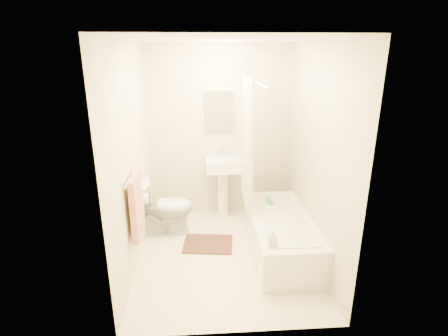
{
  "coord_description": "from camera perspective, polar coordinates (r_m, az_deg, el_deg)",
  "views": [
    {
      "loc": [
        -0.26,
        -3.57,
        2.29
      ],
      "look_at": [
        0.0,
        0.25,
        1.0
      ],
      "focal_mm": 28.0,
      "sensor_mm": 36.0,
      "label": 1
    }
  ],
  "objects": [
    {
      "name": "floor",
      "position": [
        4.25,
        0.23,
        -13.99
      ],
      "size": [
        2.4,
        2.4,
        0.0
      ],
      "primitive_type": "plane",
      "color": "beige",
      "rests_on": "ground"
    },
    {
      "name": "ceiling",
      "position": [
        3.58,
        0.29,
        20.38
      ],
      "size": [
        2.4,
        2.4,
        0.0
      ],
      "primitive_type": "plane",
      "color": "white",
      "rests_on": "ground"
    },
    {
      "name": "wall_back",
      "position": [
        4.9,
        -0.75,
        5.77
      ],
      "size": [
        2.0,
        0.02,
        2.4
      ],
      "primitive_type": "cube",
      "color": "beige",
      "rests_on": "ground"
    },
    {
      "name": "wall_left",
      "position": [
        3.81,
        -14.94,
        1.33
      ],
      "size": [
        0.02,
        2.4,
        2.4
      ],
      "primitive_type": "cube",
      "color": "beige",
      "rests_on": "ground"
    },
    {
      "name": "wall_right",
      "position": [
        3.94,
        14.94,
        1.91
      ],
      "size": [
        0.02,
        2.4,
        2.4
      ],
      "primitive_type": "cube",
      "color": "beige",
      "rests_on": "ground"
    },
    {
      "name": "mirror",
      "position": [
        4.82,
        -0.75,
        9.2
      ],
      "size": [
        0.4,
        0.03,
        0.55
      ],
      "primitive_type": "cube",
      "color": "white",
      "rests_on": "wall_back"
    },
    {
      "name": "curtain_rod",
      "position": [
        3.72,
        4.92,
        14.09
      ],
      "size": [
        0.03,
        1.7,
        0.03
      ],
      "primitive_type": "cylinder",
      "rotation": [
        1.57,
        0.0,
        0.0
      ],
      "color": "silver",
      "rests_on": "wall_back"
    },
    {
      "name": "shower_curtain",
      "position": [
        4.24,
        3.83,
        3.98
      ],
      "size": [
        0.04,
        0.8,
        1.55
      ],
      "primitive_type": "cube",
      "color": "silver",
      "rests_on": "curtain_rod"
    },
    {
      "name": "towel_bar",
      "position": [
        3.6,
        -14.9,
        -1.36
      ],
      "size": [
        0.02,
        0.6,
        0.02
      ],
      "primitive_type": "cylinder",
      "rotation": [
        1.57,
        0.0,
        0.0
      ],
      "color": "silver",
      "rests_on": "wall_left"
    },
    {
      "name": "towel",
      "position": [
        3.71,
        -14.03,
        -6.01
      ],
      "size": [
        0.06,
        0.45,
        0.66
      ],
      "primitive_type": "cube",
      "color": "#CC7266",
      "rests_on": "towel_bar"
    },
    {
      "name": "toilet_paper",
      "position": [
        4.07,
        -13.09,
        -4.87
      ],
      "size": [
        0.11,
        0.12,
        0.12
      ],
      "primitive_type": "cylinder",
      "rotation": [
        0.0,
        1.57,
        0.0
      ],
      "color": "white",
      "rests_on": "wall_left"
    },
    {
      "name": "toilet",
      "position": [
        4.63,
        -9.66,
        -6.33
      ],
      "size": [
        0.73,
        0.42,
        0.71
      ],
      "primitive_type": "imported",
      "rotation": [
        0.0,
        0.0,
        1.59
      ],
      "color": "white",
      "rests_on": "floor"
    },
    {
      "name": "sink",
      "position": [
        4.98,
        -0.14,
        -2.74
      ],
      "size": [
        0.48,
        0.39,
        0.95
      ],
      "primitive_type": null,
      "rotation": [
        0.0,
        0.0,
        -0.0
      ],
      "color": "white",
      "rests_on": "floor"
    },
    {
      "name": "bathtub",
      "position": [
        4.28,
        9.15,
        -10.59
      ],
      "size": [
        0.68,
        1.57,
        0.44
      ],
      "primitive_type": null,
      "color": "white",
      "rests_on": "floor"
    },
    {
      "name": "bath_mat",
      "position": [
        4.45,
        -2.62,
        -12.26
      ],
      "size": [
        0.65,
        0.51,
        0.02
      ],
      "primitive_type": "cube",
      "rotation": [
        0.0,
        0.0,
        -0.11
      ],
      "color": "#522B1F",
      "rests_on": "floor"
    },
    {
      "name": "soap_bottle",
      "position": [
        3.56,
        7.95,
        -11.28
      ],
      "size": [
        0.08,
        0.08,
        0.18
      ],
      "primitive_type": "imported",
      "rotation": [
        0.0,
        0.0,
        0.0
      ],
      "color": "white",
      "rests_on": "bathtub"
    },
    {
      "name": "scrub_brush",
      "position": [
        4.53,
        7.49,
        -5.35
      ],
      "size": [
        0.06,
        0.2,
        0.04
      ],
      "primitive_type": "cube",
      "rotation": [
        0.0,
        0.0,
        -0.01
      ],
      "color": "green",
      "rests_on": "bathtub"
    }
  ]
}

